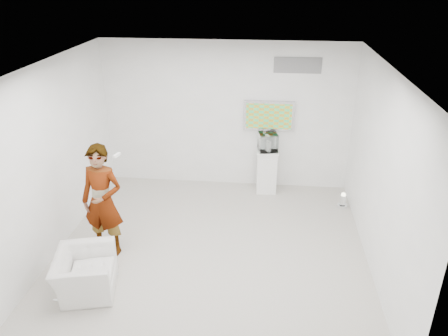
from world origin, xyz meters
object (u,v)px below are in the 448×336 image
at_px(person, 103,201).
at_px(pedestal, 266,171).
at_px(tv, 269,116).
at_px(floor_uplight, 343,200).
at_px(armchair, 85,273).

height_order(person, pedestal, person).
xyz_separation_m(tv, floor_uplight, (1.49, -0.80, -1.40)).
relative_size(armchair, floor_uplight, 3.01).
height_order(person, floor_uplight, person).
bearing_deg(pedestal, floor_uplight, -20.74).
xyz_separation_m(person, armchair, (0.02, -0.95, -0.63)).
relative_size(person, floor_uplight, 6.16).
distance_m(armchair, floor_uplight, 4.88).
xyz_separation_m(tv, person, (-2.52, -2.65, -0.62)).
bearing_deg(armchair, tv, -48.08).
xyz_separation_m(armchair, pedestal, (2.51, 3.36, 0.16)).
distance_m(person, pedestal, 3.53).
bearing_deg(person, pedestal, 52.07).
bearing_deg(person, floor_uplight, 33.12).
bearing_deg(floor_uplight, person, -155.20).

